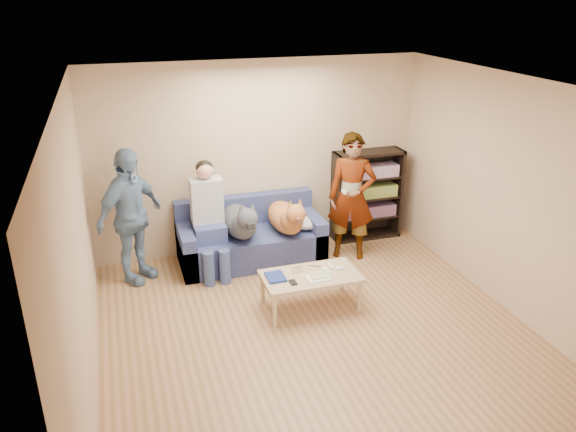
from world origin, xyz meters
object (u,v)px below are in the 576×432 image
object	(u,v)px
sofa	(250,240)
person_seated	(209,214)
person_standing_left	(130,217)
dog_tan	(287,217)
dog_gray	(240,221)
coffee_table	(311,278)
person_standing_right	(352,197)
notebook_blue	(276,277)
bookshelf	(367,193)
camera_silver	(297,270)

from	to	relation	value
sofa	person_seated	bearing A→B (deg)	-167.26
person_standing_left	sofa	xyz separation A→B (m)	(1.51, 0.11, -0.57)
dog_tan	sofa	bearing A→B (deg)	156.10
dog_gray	coffee_table	bearing A→B (deg)	-67.50
person_standing_right	notebook_blue	xyz separation A→B (m)	(-1.37, -1.07, -0.43)
notebook_blue	coffee_table	distance (m)	0.41
person_standing_right	dog_tan	world-z (taller)	person_standing_right
person_standing_right	person_seated	size ratio (longest dim) A/B	1.17
person_seated	bookshelf	xyz separation A→B (m)	(2.36, 0.36, -0.09)
dog_gray	coffee_table	size ratio (longest dim) A/B	1.14
coffee_table	bookshelf	xyz separation A→B (m)	(1.44, 1.65, 0.31)
camera_silver	bookshelf	xyz separation A→B (m)	(1.56, 1.53, 0.23)
person_standing_left	person_seated	size ratio (longest dim) A/B	1.16
notebook_blue	bookshelf	bearing A→B (deg)	40.87
sofa	dog_gray	world-z (taller)	dog_gray
person_standing_right	bookshelf	xyz separation A→B (m)	(0.47, 0.53, -0.18)
sofa	dog_tan	distance (m)	0.61
dog_gray	person_standing_left	bearing A→B (deg)	177.80
person_seated	coffee_table	bearing A→B (deg)	-54.53
person_standing_right	sofa	bearing A→B (deg)	-166.70
camera_silver	dog_tan	xyz separation A→B (m)	(0.22, 1.09, 0.19)
person_seated	dog_gray	world-z (taller)	person_seated
bookshelf	coffee_table	bearing A→B (deg)	-131.27
dog_gray	notebook_blue	bearing A→B (deg)	-84.45
person_seated	bookshelf	distance (m)	2.39
coffee_table	dog_tan	bearing A→B (deg)	85.27
coffee_table	bookshelf	world-z (taller)	bookshelf
notebook_blue	sofa	size ratio (longest dim) A/B	0.14
dog_tan	person_standing_right	bearing A→B (deg)	-6.11
dog_tan	coffee_table	distance (m)	1.24
sofa	person_standing_left	bearing A→B (deg)	-175.69
person_standing_right	person_standing_left	distance (m)	2.84
person_standing_right	dog_gray	world-z (taller)	person_standing_right
coffee_table	dog_gray	bearing A→B (deg)	112.50
person_standing_left	notebook_blue	bearing A→B (deg)	-82.35
notebook_blue	person_seated	world-z (taller)	person_seated
bookshelf	dog_tan	bearing A→B (deg)	-162.03
sofa	coffee_table	distance (m)	1.46
person_seated	dog_tan	distance (m)	1.03
person_standing_left	sofa	size ratio (longest dim) A/B	0.90
person_standing_right	camera_silver	xyz separation A→B (m)	(-1.09, -1.00, -0.41)
camera_silver	sofa	distance (m)	1.32
person_standing_right	camera_silver	size ratio (longest dim) A/B	15.59
notebook_blue	camera_silver	xyz separation A→B (m)	(0.28, 0.07, 0.01)
notebook_blue	camera_silver	size ratio (longest dim) A/B	2.36
dog_tan	camera_silver	bearing A→B (deg)	-101.42
bookshelf	person_seated	bearing A→B (deg)	-171.32
bookshelf	sofa	bearing A→B (deg)	-172.60
person_standing_left	coffee_table	size ratio (longest dim) A/B	1.55
notebook_blue	person_standing_left	bearing A→B (deg)	139.59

